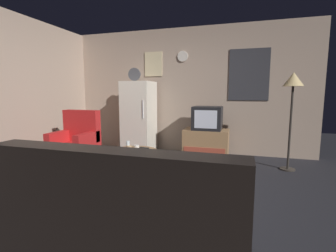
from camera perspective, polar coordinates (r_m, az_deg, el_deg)
The scene contains 13 objects.
ground_plane at distance 3.23m, azimuth -5.96°, elevation -15.36°, with size 12.00×12.00×0.00m, color #232328.
wall_with_art at distance 5.31m, azimuth 4.34°, elevation 8.20°, with size 5.20×0.12×2.61m.
fridge at distance 5.19m, azimuth -6.80°, elevation 2.01°, with size 0.60×0.62×1.77m.
tv_stand at distance 4.80m, azimuth 8.88°, elevation -4.16°, with size 0.84×0.53×0.57m.
crt_tv at distance 4.72m, azimuth 9.18°, elevation 1.84°, with size 0.54×0.51×0.44m.
standing_lamp at distance 4.40m, azimuth 27.12°, elevation 8.10°, with size 0.32×0.32×1.59m.
coffee_table at distance 3.63m, azimuth -8.06°, elevation -9.13°, with size 0.72×0.72×0.44m.
wine_glass at distance 3.55m, azimuth -9.33°, elevation -4.65°, with size 0.05×0.05×0.15m, color silver.
mug_ceramic_white at distance 3.54m, azimuth -7.34°, elevation -5.16°, with size 0.08×0.08×0.09m, color silver.
mug_ceramic_tan at distance 3.53m, azimuth -9.11°, elevation -5.22°, with size 0.08×0.08×0.09m, color tan.
remote_control at distance 3.68m, azimuth -5.62°, elevation -5.16°, with size 0.15×0.04×0.02m, color black.
armchair at distance 4.57m, azimuth -20.75°, elevation -4.49°, with size 0.68×0.68×0.96m.
couch at distance 1.95m, azimuth -9.62°, elevation -21.58°, with size 1.70×0.80×0.92m.
Camera 1 is at (1.17, -2.73, 1.26)m, focal length 26.14 mm.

